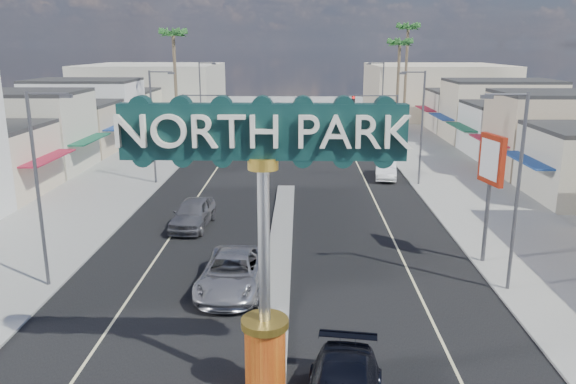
{
  "coord_description": "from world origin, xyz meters",
  "views": [
    {
      "loc": [
        1.07,
        -13.9,
        10.91
      ],
      "look_at": [
        0.56,
        9.75,
        4.69
      ],
      "focal_mm": 35.0,
      "sensor_mm": 36.0,
      "label": 1
    }
  ],
  "objects_px": {
    "streetlight_l_mid": "(154,121)",
    "palm_left_far": "(173,39)",
    "traffic_signal_left": "(201,111)",
    "car_parked_right": "(386,169)",
    "palm_right_mid": "(400,48)",
    "suv_left": "(232,273)",
    "streetlight_l_far": "(202,97)",
    "car_parked_left": "(193,213)",
    "streetlight_r_far": "(381,97)",
    "bank_pylon_sign": "(491,167)",
    "palm_right_far": "(408,33)",
    "traffic_signal_right": "(379,112)",
    "streetlight_r_mid": "(420,122)",
    "streetlight_r_near": "(515,183)",
    "streetlight_l_near": "(40,181)",
    "gateway_sign": "(264,218)"
  },
  "relations": [
    {
      "from": "streetlight_l_mid",
      "to": "palm_left_far",
      "type": "relative_size",
      "value": 0.69
    },
    {
      "from": "traffic_signal_left",
      "to": "car_parked_right",
      "type": "xyz_separation_m",
      "value": [
        17.49,
        -11.63,
        -3.49
      ]
    },
    {
      "from": "palm_right_mid",
      "to": "suv_left",
      "type": "xyz_separation_m",
      "value": [
        -15.0,
        -46.12,
        -9.77
      ]
    },
    {
      "from": "streetlight_l_far",
      "to": "car_parked_left",
      "type": "relative_size",
      "value": 1.75
    },
    {
      "from": "streetlight_r_far",
      "to": "bank_pylon_sign",
      "type": "height_order",
      "value": "streetlight_r_far"
    },
    {
      "from": "palm_right_far",
      "to": "traffic_signal_right",
      "type": "bearing_deg",
      "value": -107.9
    },
    {
      "from": "streetlight_l_far",
      "to": "streetlight_l_mid",
      "type": "bearing_deg",
      "value": -90.0
    },
    {
      "from": "traffic_signal_right",
      "to": "streetlight_l_mid",
      "type": "relative_size",
      "value": 0.67
    },
    {
      "from": "streetlight_r_mid",
      "to": "palm_left_far",
      "type": "height_order",
      "value": "palm_left_far"
    },
    {
      "from": "streetlight_l_far",
      "to": "streetlight_r_near",
      "type": "xyz_separation_m",
      "value": [
        20.87,
        -42.0,
        0.0
      ]
    },
    {
      "from": "palm_right_far",
      "to": "suv_left",
      "type": "bearing_deg",
      "value": -108.07
    },
    {
      "from": "suv_left",
      "to": "car_parked_left",
      "type": "height_order",
      "value": "car_parked_left"
    },
    {
      "from": "traffic_signal_left",
      "to": "palm_left_far",
      "type": "height_order",
      "value": "palm_left_far"
    },
    {
      "from": "car_parked_right",
      "to": "traffic_signal_left",
      "type": "bearing_deg",
      "value": 153.57
    },
    {
      "from": "streetlight_l_near",
      "to": "car_parked_right",
      "type": "distance_m",
      "value": 29.49
    },
    {
      "from": "streetlight_l_near",
      "to": "streetlight_r_mid",
      "type": "relative_size",
      "value": 1.0
    },
    {
      "from": "palm_left_far",
      "to": "car_parked_right",
      "type": "xyz_separation_m",
      "value": [
        21.31,
        -17.64,
        -10.71
      ]
    },
    {
      "from": "traffic_signal_right",
      "to": "car_parked_left",
      "type": "distance_m",
      "value": 29.21
    },
    {
      "from": "streetlight_l_mid",
      "to": "suv_left",
      "type": "relative_size",
      "value": 1.51
    },
    {
      "from": "traffic_signal_right",
      "to": "streetlight_l_near",
      "type": "bearing_deg",
      "value": -119.99
    },
    {
      "from": "streetlight_r_mid",
      "to": "car_parked_left",
      "type": "xyz_separation_m",
      "value": [
        -15.93,
        -11.02,
        -4.19
      ]
    },
    {
      "from": "traffic_signal_left",
      "to": "gateway_sign",
      "type": "bearing_deg",
      "value": -77.67
    },
    {
      "from": "palm_left_far",
      "to": "car_parked_left",
      "type": "bearing_deg",
      "value": -76.41
    },
    {
      "from": "streetlight_r_mid",
      "to": "streetlight_r_far",
      "type": "bearing_deg",
      "value": 90.0
    },
    {
      "from": "gateway_sign",
      "to": "streetlight_r_mid",
      "type": "relative_size",
      "value": 1.02
    },
    {
      "from": "streetlight_l_near",
      "to": "palm_right_mid",
      "type": "distance_m",
      "value": 51.92
    },
    {
      "from": "streetlight_l_far",
      "to": "bank_pylon_sign",
      "type": "height_order",
      "value": "streetlight_l_far"
    },
    {
      "from": "streetlight_l_far",
      "to": "suv_left",
      "type": "height_order",
      "value": "streetlight_l_far"
    },
    {
      "from": "gateway_sign",
      "to": "palm_left_far",
      "type": "xyz_separation_m",
      "value": [
        -13.0,
        48.02,
        5.57
      ]
    },
    {
      "from": "car_parked_left",
      "to": "bank_pylon_sign",
      "type": "height_order",
      "value": "bank_pylon_sign"
    },
    {
      "from": "streetlight_l_mid",
      "to": "palm_left_far",
      "type": "height_order",
      "value": "palm_left_far"
    },
    {
      "from": "streetlight_l_mid",
      "to": "car_parked_left",
      "type": "bearing_deg",
      "value": -65.89
    },
    {
      "from": "car_parked_left",
      "to": "streetlight_l_near",
      "type": "bearing_deg",
      "value": -114.33
    },
    {
      "from": "car_parked_right",
      "to": "bank_pylon_sign",
      "type": "height_order",
      "value": "bank_pylon_sign"
    },
    {
      "from": "streetlight_l_near",
      "to": "streetlight_l_far",
      "type": "distance_m",
      "value": 42.0
    },
    {
      "from": "palm_right_mid",
      "to": "streetlight_r_far",
      "type": "bearing_deg",
      "value": -122.69
    },
    {
      "from": "traffic_signal_left",
      "to": "streetlight_l_near",
      "type": "bearing_deg",
      "value": -92.1
    },
    {
      "from": "gateway_sign",
      "to": "streetlight_r_near",
      "type": "distance_m",
      "value": 13.19
    },
    {
      "from": "car_parked_right",
      "to": "bank_pylon_sign",
      "type": "relative_size",
      "value": 0.73
    },
    {
      "from": "traffic_signal_left",
      "to": "streetlight_l_mid",
      "type": "xyz_separation_m",
      "value": [
        -1.25,
        -13.99,
        0.79
      ]
    },
    {
      "from": "traffic_signal_left",
      "to": "bank_pylon_sign",
      "type": "bearing_deg",
      "value": -57.17
    },
    {
      "from": "streetlight_r_far",
      "to": "palm_right_mid",
      "type": "relative_size",
      "value": 0.74
    },
    {
      "from": "traffic_signal_left",
      "to": "suv_left",
      "type": "height_order",
      "value": "traffic_signal_left"
    },
    {
      "from": "streetlight_l_near",
      "to": "palm_left_far",
      "type": "distance_m",
      "value": 40.59
    },
    {
      "from": "streetlight_r_far",
      "to": "streetlight_l_far",
      "type": "bearing_deg",
      "value": 180.0
    },
    {
      "from": "streetlight_l_far",
      "to": "bank_pylon_sign",
      "type": "relative_size",
      "value": 1.37
    },
    {
      "from": "streetlight_r_near",
      "to": "streetlight_r_mid",
      "type": "relative_size",
      "value": 1.0
    },
    {
      "from": "streetlight_r_near",
      "to": "traffic_signal_right",
      "type": "bearing_deg",
      "value": 92.1
    },
    {
      "from": "bank_pylon_sign",
      "to": "palm_right_mid",
      "type": "bearing_deg",
      "value": 75.0
    },
    {
      "from": "gateway_sign",
      "to": "car_parked_right",
      "type": "xyz_separation_m",
      "value": [
        8.31,
        30.39,
        -5.15
      ]
    }
  ]
}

